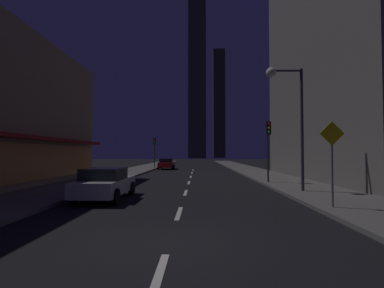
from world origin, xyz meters
name	(u,v)px	position (x,y,z in m)	size (l,w,h in m)	color
ground_plane	(193,169)	(0.00, 32.00, -0.05)	(78.00, 136.00, 0.10)	black
sidewalk_right	(244,168)	(7.00, 32.00, 0.07)	(4.00, 76.00, 0.15)	#605E59
sidewalk_left	(143,168)	(-7.00, 32.00, 0.07)	(4.00, 76.00, 0.15)	#605E59
lane_marking_center	(189,183)	(0.00, 13.60, 0.01)	(0.16, 33.40, 0.01)	silver
building_apartment_right	(369,52)	(14.50, 16.00, 10.29)	(11.00, 20.00, 20.58)	slate
skyscraper_distant_tall	(197,73)	(0.17, 119.68, 38.49)	(7.83, 7.85, 76.99)	#434032
skyscraper_distant_mid	(219,104)	(11.01, 133.36, 26.90)	(5.78, 5.61, 53.79)	#3F3C2F
car_parked_near	(105,183)	(-3.60, 6.12, 0.74)	(1.98, 4.24, 1.45)	silver
car_parked_far	(166,164)	(-3.60, 31.06, 0.74)	(1.98, 4.24, 1.45)	#B21919
fire_hydrant_far_left	(124,172)	(-5.90, 18.24, 0.45)	(0.42, 0.30, 0.65)	#B2B2B2
traffic_light_near_right	(268,138)	(5.50, 12.67, 3.19)	(0.32, 0.48, 4.20)	#2D2D2D
traffic_light_far_left	(154,146)	(-5.50, 32.88, 3.19)	(0.32, 0.48, 4.20)	#2D2D2D
street_lamp_right	(286,98)	(5.38, 8.26, 5.07)	(1.96, 0.56, 6.58)	#38383D
pedestrian_crossing_sign	(332,156)	(5.60, 3.66, 2.02)	(0.91, 0.08, 3.15)	slate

